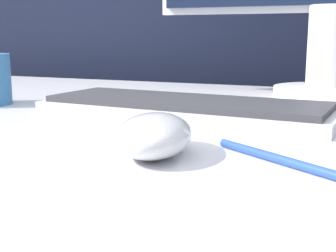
# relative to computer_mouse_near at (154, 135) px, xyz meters

# --- Properties ---
(partition_panel) EXTENTS (5.00, 0.03, 1.11)m
(partition_panel) POSITION_rel_computer_mouse_near_xyz_m (-0.08, 0.76, -0.18)
(partition_panel) COLOR black
(partition_panel) RESTS_ON ground_plane
(computer_mouse_near) EXTENTS (0.10, 0.13, 0.04)m
(computer_mouse_near) POSITION_rel_computer_mouse_near_xyz_m (0.00, 0.00, 0.00)
(computer_mouse_near) COLOR silver
(computer_mouse_near) RESTS_ON desk
(keyboard) EXTENTS (0.41, 0.17, 0.02)m
(keyboard) POSITION_rel_computer_mouse_near_xyz_m (-0.05, 0.21, -0.01)
(keyboard) COLOR silver
(keyboard) RESTS_ON desk
(pen) EXTENTS (0.12, 0.09, 0.01)m
(pen) POSITION_rel_computer_mouse_near_xyz_m (0.11, 0.02, -0.02)
(pen) COLOR #284C9E
(pen) RESTS_ON desk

